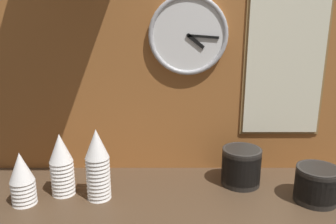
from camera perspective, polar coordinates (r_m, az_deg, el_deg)
The scene contains 9 objects.
ground_plane at distance 1.42m, azimuth 0.90°, elevation -13.97°, with size 1.60×0.56×0.04m, color #4C3826.
wall_tiled_back at distance 1.50m, azimuth 0.79°, elevation 9.80°, with size 1.60×0.03×1.05m.
cup_stack_center_left at distance 1.36m, azimuth -11.48°, elevation -8.26°, with size 0.09×0.09×0.28m.
cup_stack_far_left at distance 1.42m, azimuth -22.62°, elevation -9.86°, with size 0.09×0.09×0.20m.
cup_stack_left at distance 1.43m, azimuth -16.96°, elevation -8.07°, with size 0.09×0.09×0.25m.
bowl_stack_far_right at distance 1.45m, azimuth 22.51°, elevation -10.51°, with size 0.16×0.16×0.13m.
bowl_stack_right at distance 1.49m, azimuth 11.41°, elevation -8.41°, with size 0.16×0.16×0.15m.
wall_clock at distance 1.47m, azimuth 3.00°, elevation 12.20°, with size 0.32×0.03×0.32m.
menu_board at distance 1.56m, azimuth 17.99°, elevation 7.32°, with size 0.34×0.01×0.61m.
Camera 1 is at (-0.03, -1.22, 0.69)m, focal length 38.00 mm.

